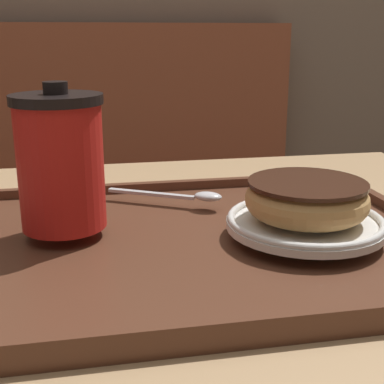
% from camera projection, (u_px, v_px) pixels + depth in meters
% --- Properties ---
extents(booth_bench, '(1.16, 0.44, 1.00)m').
position_uv_depth(booth_bench, '(93.00, 282.00, 1.47)').
color(booth_bench, brown).
rests_on(booth_bench, ground_plane).
extents(serving_tray, '(0.53, 0.39, 0.02)m').
position_uv_depth(serving_tray, '(192.00, 243.00, 0.57)').
color(serving_tray, '#512D1E').
rests_on(serving_tray, cafe_table).
extents(coffee_cup_front, '(0.09, 0.09, 0.15)m').
position_uv_depth(coffee_cup_front, '(61.00, 161.00, 0.55)').
color(coffee_cup_front, red).
rests_on(coffee_cup_front, serving_tray).
extents(plate_with_chocolate_donut, '(0.17, 0.17, 0.01)m').
position_uv_depth(plate_with_chocolate_donut, '(304.00, 221.00, 0.57)').
color(plate_with_chocolate_donut, white).
rests_on(plate_with_chocolate_donut, serving_tray).
extents(donut_chocolate_glazed, '(0.13, 0.13, 0.04)m').
position_uv_depth(donut_chocolate_glazed, '(306.00, 198.00, 0.56)').
color(donut_chocolate_glazed, tan).
rests_on(donut_chocolate_glazed, plate_with_chocolate_donut).
extents(spoon, '(0.14, 0.09, 0.01)m').
position_uv_depth(spoon, '(190.00, 196.00, 0.66)').
color(spoon, silver).
rests_on(spoon, serving_tray).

